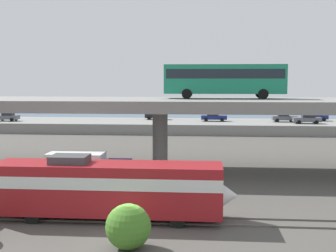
# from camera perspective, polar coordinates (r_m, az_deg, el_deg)

# --- Properties ---
(ground_plane) EXTENTS (260.00, 260.00, 0.00)m
(ground_plane) POSITION_cam_1_polar(r_m,az_deg,el_deg) (26.00, -5.65, -14.48)
(ground_plane) COLOR #4C4944
(rail_strip_near) EXTENTS (110.00, 0.12, 0.12)m
(rail_strip_near) POSITION_cam_1_polar(r_m,az_deg,el_deg) (29.01, -4.46, -12.15)
(rail_strip_near) COLOR #59544C
(rail_strip_near) RESTS_ON ground_plane
(rail_strip_far) EXTENTS (110.00, 0.12, 0.12)m
(rail_strip_far) POSITION_cam_1_polar(r_m,az_deg,el_deg) (30.40, -4.00, -11.29)
(rail_strip_far) COLOR #59544C
(rail_strip_far) RESTS_ON ground_plane
(train_locomotive) EXTENTS (15.67, 3.04, 4.18)m
(train_locomotive) POSITION_cam_1_polar(r_m,az_deg,el_deg) (29.30, -6.21, -7.65)
(train_locomotive) COLOR maroon
(train_locomotive) RESTS_ON ground_plane
(highway_overpass) EXTENTS (96.00, 10.77, 7.15)m
(highway_overpass) POSITION_cam_1_polar(r_m,az_deg,el_deg) (44.25, -1.02, 2.58)
(highway_overpass) COLOR gray
(highway_overpass) RESTS_ON ground_plane
(transit_bus_on_overpass) EXTENTS (12.00, 2.68, 3.40)m
(transit_bus_on_overpass) POSITION_cam_1_polar(r_m,az_deg,el_deg) (45.50, 7.21, 6.07)
(transit_bus_on_overpass) COLOR #197A56
(transit_bus_on_overpass) RESTS_ON highway_overpass
(service_truck_west) EXTENTS (6.80, 2.46, 3.04)m
(service_truck_west) POSITION_cam_1_polar(r_m,az_deg,el_deg) (37.81, -10.28, -5.48)
(service_truck_west) COLOR navy
(service_truck_west) RESTS_ON ground_plane
(pier_parking_lot) EXTENTS (74.09, 13.46, 1.72)m
(pier_parking_lot) POSITION_cam_1_polar(r_m,az_deg,el_deg) (79.50, 1.57, 0.00)
(pier_parking_lot) COLOR gray
(pier_parking_lot) RESTS_ON ground_plane
(parked_car_0) EXTENTS (4.05, 1.83, 1.50)m
(parked_car_0) POSITION_cam_1_polar(r_m,az_deg,el_deg) (84.21, 18.29, 1.15)
(parked_car_0) COLOR navy
(parked_car_0) RESTS_ON pier_parking_lot
(parked_car_1) EXTENTS (4.03, 1.91, 1.50)m
(parked_car_1) POSITION_cam_1_polar(r_m,az_deg,el_deg) (84.52, -19.75, 1.12)
(parked_car_1) COLOR #515459
(parked_car_1) RESTS_ON pier_parking_lot
(parked_car_2) EXTENTS (4.08, 1.90, 1.50)m
(parked_car_2) POSITION_cam_1_polar(r_m,az_deg,el_deg) (82.76, -1.47, 1.37)
(parked_car_2) COLOR black
(parked_car_2) RESTS_ON pier_parking_lot
(parked_car_3) EXTENTS (4.17, 1.85, 1.50)m
(parked_car_3) POSITION_cam_1_polar(r_m,az_deg,el_deg) (80.55, 14.52, 1.06)
(parked_car_3) COLOR #515459
(parked_car_3) RESTS_ON pier_parking_lot
(parked_car_4) EXTENTS (4.55, 1.88, 1.50)m
(parked_car_4) POSITION_cam_1_polar(r_m,az_deg,el_deg) (78.47, 17.25, 0.86)
(parked_car_4) COLOR #515459
(parked_car_4) RESTS_ON pier_parking_lot
(parked_car_5) EXTENTS (4.50, 1.85, 1.50)m
(parked_car_5) POSITION_cam_1_polar(r_m,az_deg,el_deg) (79.71, 5.83, 1.17)
(parked_car_5) COLOR navy
(parked_car_5) RESTS_ON pier_parking_lot
(harbor_water) EXTENTS (140.00, 36.00, 0.01)m
(harbor_water) POSITION_cam_1_polar(r_m,az_deg,el_deg) (102.45, 2.31, 0.85)
(harbor_water) COLOR #2D5170
(harbor_water) RESTS_ON ground_plane
(shrub_right) EXTENTS (2.46, 2.46, 2.46)m
(shrub_right) POSITION_cam_1_polar(r_m,az_deg,el_deg) (24.61, -5.07, -12.62)
(shrub_right) COLOR #437826
(shrub_right) RESTS_ON ground_plane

